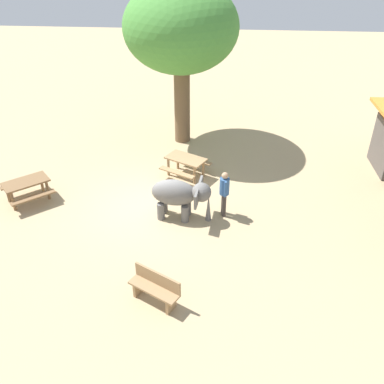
% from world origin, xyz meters
% --- Properties ---
extents(ground_plane, '(60.00, 60.00, 0.00)m').
position_xyz_m(ground_plane, '(0.00, 0.00, 0.00)').
color(ground_plane, tan).
extents(elephant, '(1.34, 2.01, 1.38)m').
position_xyz_m(elephant, '(0.62, 1.07, 0.88)').
color(elephant, slate).
rests_on(elephant, ground_plane).
extents(person_handler, '(0.51, 0.32, 1.62)m').
position_xyz_m(person_handler, '(0.36, 2.49, 0.95)').
color(person_handler, '#3F3833').
rests_on(person_handler, ground_plane).
extents(shade_tree_main, '(5.02, 4.60, 6.66)m').
position_xyz_m(shade_tree_main, '(-5.35, 0.54, 4.82)').
color(shade_tree_main, brown).
rests_on(shade_tree_main, ground_plane).
extents(wooden_bench, '(1.03, 1.42, 0.88)m').
position_xyz_m(wooden_bench, '(4.34, 0.82, 0.47)').
color(wooden_bench, '#9E7A51').
rests_on(wooden_bench, ground_plane).
extents(picnic_table_near, '(2.01, 2.02, 0.78)m').
position_xyz_m(picnic_table_near, '(-2.12, 1.00, 0.59)').
color(picnic_table_near, '#9E7A51').
rests_on(picnic_table_near, ground_plane).
extents(picnic_table_far, '(2.10, 2.10, 0.78)m').
position_xyz_m(picnic_table_far, '(0.05, -4.37, 0.59)').
color(picnic_table_far, brown).
rests_on(picnic_table_far, ground_plane).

